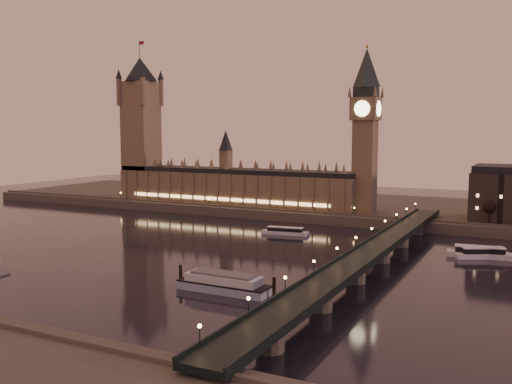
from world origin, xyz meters
TOP-DOWN VIEW (x-y plane):
  - ground at (0.00, 0.00)m, footprint 700.00×700.00m
  - far_embankment at (30.00, 165.00)m, footprint 560.00×130.00m
  - palace_of_westminster at (-40.12, 120.99)m, footprint 180.00×26.62m
  - victoria_tower at (-120.00, 121.00)m, footprint 31.68×31.68m
  - big_ben at (53.99, 120.99)m, footprint 17.68×17.68m
  - westminster_bridge at (91.61, 0.00)m, footprint 13.20×260.00m
  - bare_tree_0 at (127.16, 109.00)m, footprint 5.69×5.69m
  - cruise_boat_a at (26.84, 60.61)m, footprint 27.02×9.35m
  - cruise_boat_b at (129.63, 48.78)m, footprint 28.94×10.49m
  - cruise_boat_c at (131.21, 48.11)m, footprint 25.48×17.72m
  - moored_barge at (53.04, -52.44)m, footprint 40.55×10.18m

SIDE VIEW (x-z plane):
  - ground at x=0.00m, z-range 0.00..0.00m
  - cruise_boat_a at x=26.84m, z-range -0.25..3.98m
  - cruise_boat_c at x=131.21m, z-range -0.30..4.74m
  - cruise_boat_b at x=129.63m, z-range -0.31..4.91m
  - far_embankment at x=30.00m, z-range 0.00..6.00m
  - moored_barge at x=53.04m, z-range -0.58..6.85m
  - westminster_bridge at x=91.61m, z-range -2.13..13.17m
  - bare_tree_0 at x=127.16m, z-range 8.84..20.41m
  - palace_of_westminster at x=-40.12m, z-range -4.29..47.71m
  - big_ben at x=53.99m, z-range 11.95..115.95m
  - victoria_tower at x=-120.00m, z-range 6.79..124.79m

